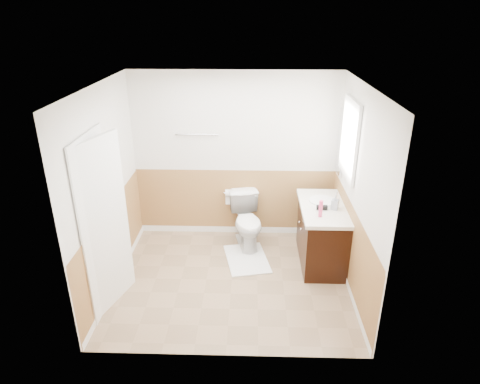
{
  "coord_description": "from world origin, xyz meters",
  "views": [
    {
      "loc": [
        0.24,
        -4.54,
        3.26
      ],
      "look_at": [
        0.1,
        0.25,
        1.15
      ],
      "focal_mm": 31.34,
      "sensor_mm": 36.0,
      "label": 1
    }
  ],
  "objects_px": {
    "toilet": "(247,222)",
    "soap_dispenser": "(335,202)",
    "bath_mat": "(247,259)",
    "vanity_cabinet": "(322,236)",
    "lotion_bottle": "(321,209)"
  },
  "relations": [
    {
      "from": "toilet",
      "to": "bath_mat",
      "type": "relative_size",
      "value": 0.97
    },
    {
      "from": "lotion_bottle",
      "to": "soap_dispenser",
      "type": "relative_size",
      "value": 1.12
    },
    {
      "from": "bath_mat",
      "to": "soap_dispenser",
      "type": "bearing_deg",
      "value": -3.98
    },
    {
      "from": "vanity_cabinet",
      "to": "bath_mat",
      "type": "bearing_deg",
      "value": -179.51
    },
    {
      "from": "toilet",
      "to": "lotion_bottle",
      "type": "distance_m",
      "value": 1.3
    },
    {
      "from": "toilet",
      "to": "soap_dispenser",
      "type": "bearing_deg",
      "value": -35.31
    },
    {
      "from": "vanity_cabinet",
      "to": "soap_dispenser",
      "type": "bearing_deg",
      "value": -36.39
    },
    {
      "from": "toilet",
      "to": "bath_mat",
      "type": "bearing_deg",
      "value": -101.9
    },
    {
      "from": "toilet",
      "to": "soap_dispenser",
      "type": "height_order",
      "value": "soap_dispenser"
    },
    {
      "from": "bath_mat",
      "to": "lotion_bottle",
      "type": "bearing_deg",
      "value": -17.88
    },
    {
      "from": "soap_dispenser",
      "to": "lotion_bottle",
      "type": "bearing_deg",
      "value": -135.21
    },
    {
      "from": "bath_mat",
      "to": "vanity_cabinet",
      "type": "bearing_deg",
      "value": 0.49
    },
    {
      "from": "vanity_cabinet",
      "to": "soap_dispenser",
      "type": "distance_m",
      "value": 0.57
    },
    {
      "from": "bath_mat",
      "to": "vanity_cabinet",
      "type": "relative_size",
      "value": 0.73
    },
    {
      "from": "toilet",
      "to": "vanity_cabinet",
      "type": "height_order",
      "value": "vanity_cabinet"
    }
  ]
}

